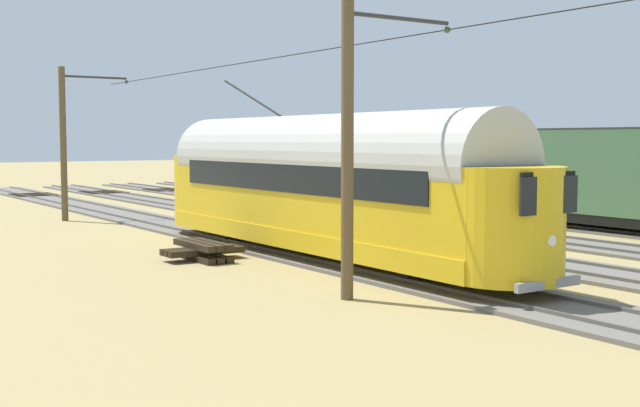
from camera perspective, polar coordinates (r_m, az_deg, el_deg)
name	(u,v)px	position (r m, az deg, el deg)	size (l,w,h in m)	color
ground_plane	(451,239)	(29.70, 9.17, -2.45)	(220.00, 220.00, 0.00)	#9E8956
track_streetcar_siding	(567,226)	(34.79, 16.92, -1.48)	(2.80, 80.00, 0.18)	#666059
track_adjacent_siding	(489,232)	(31.47, 11.76, -2.00)	(2.80, 80.00, 0.18)	#666059
track_third_siding	(397,241)	(28.47, 5.44, -2.60)	(2.80, 80.00, 0.18)	#666059
track_outer_siding	(288,250)	(25.89, -2.25, -3.30)	(2.80, 80.00, 0.18)	#666059
vintage_streetcar	(320,184)	(24.14, 0.01, 1.40)	(2.65, 17.43, 5.50)	gold
coach_adjacent	(639,177)	(32.69, 21.44, 1.74)	(2.96, 12.24, 3.85)	#477047
catenary_pole_foreground	(65,140)	(37.33, -17.39, 4.25)	(3.14, 0.28, 6.72)	brown
catenary_pole_mid_near	(351,141)	(18.05, 2.18, 4.39)	(3.14, 0.28, 6.72)	brown
overhead_wire_run	(423,33)	(20.58, 7.19, 11.75)	(2.93, 46.40, 0.18)	black
spare_tie_stack	(203,251)	(24.47, -8.20, -3.29)	(2.40, 2.40, 0.54)	#2D2316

